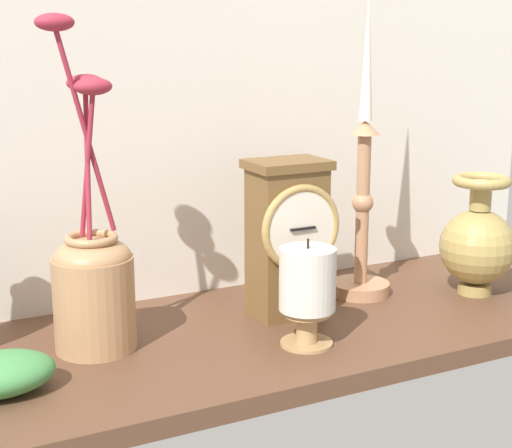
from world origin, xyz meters
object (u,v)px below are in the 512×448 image
(mantel_clock, at_px, (288,236))
(pillar_candle_front, at_px, (307,288))
(candlestick_tall_left, at_px, (363,204))
(brass_vase_bulbous, at_px, (478,242))
(brass_vase_jar, at_px, (93,279))

(mantel_clock, height_order, pillar_candle_front, mantel_clock)
(candlestick_tall_left, height_order, brass_vase_bulbous, candlestick_tall_left)
(mantel_clock, height_order, brass_vase_bulbous, mantel_clock)
(candlestick_tall_left, bearing_deg, brass_vase_jar, -176.17)
(candlestick_tall_left, bearing_deg, pillar_candle_front, -141.98)
(pillar_candle_front, bearing_deg, mantel_clock, 73.01)
(mantel_clock, bearing_deg, candlestick_tall_left, 11.86)
(mantel_clock, bearing_deg, brass_vase_jar, 179.56)
(brass_vase_jar, bearing_deg, pillar_candle_front, -24.42)
(brass_vase_jar, distance_m, pillar_candle_front, 0.26)
(mantel_clock, height_order, candlestick_tall_left, candlestick_tall_left)
(mantel_clock, height_order, brass_vase_jar, brass_vase_jar)
(mantel_clock, distance_m, brass_vase_bulbous, 0.30)
(mantel_clock, bearing_deg, brass_vase_bulbous, -8.79)
(mantel_clock, relative_size, brass_vase_bulbous, 1.21)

